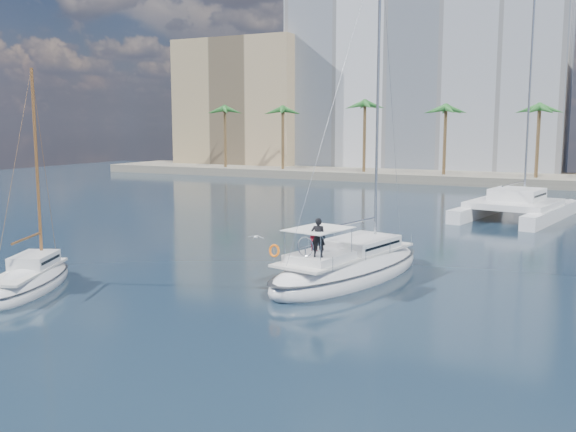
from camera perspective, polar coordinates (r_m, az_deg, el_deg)
The scene contains 10 objects.
ground at distance 33.32m, azimuth 0.21°, elevation -5.50°, with size 160.00×160.00×0.00m, color black.
quay at distance 91.49m, azimuth 17.27°, elevation 3.24°, with size 120.00×14.00×1.20m, color gray.
building_modern at distance 105.58m, azimuth 12.09°, elevation 11.32°, with size 42.00×16.00×28.00m, color silver.
building_tan_left at distance 113.10m, azimuth -3.60°, elevation 9.73°, with size 22.00×14.00×22.00m, color tan.
palm_left at distance 98.70m, azimuth -3.02°, elevation 9.55°, with size 3.60×3.60×12.30m.
palm_centre at distance 87.28m, azimuth 17.12°, elevation 9.39°, with size 3.60×3.60×12.30m.
main_sloop at distance 33.14m, azimuth 5.42°, elevation -4.65°, with size 6.39×12.81×18.20m.
small_sloop at distance 33.25m, azimuth -22.02°, elevation -5.41°, with size 5.45×8.11×11.20m.
catamaran at distance 57.36m, azimuth 19.60°, elevation 1.00°, with size 9.16×14.77×19.89m.
seagull at distance 38.70m, azimuth -2.85°, elevation -1.88°, with size 1.06×0.46×0.20m.
Camera 1 is at (14.22, -29.08, 7.88)m, focal length 40.00 mm.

